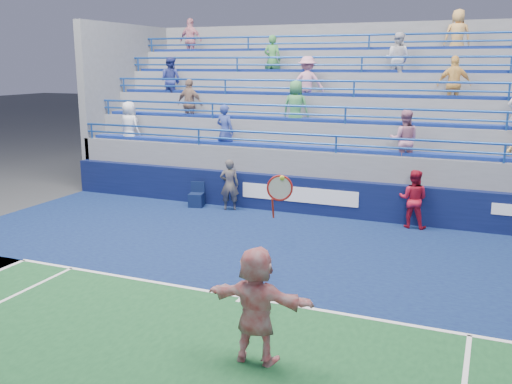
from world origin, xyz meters
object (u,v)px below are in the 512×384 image
at_px(judge_chair, 197,199).
at_px(line_judge, 229,185).
at_px(ball_girl, 413,199).
at_px(tennis_player, 257,305).

height_order(judge_chair, line_judge, line_judge).
relative_size(judge_chair, ball_girl, 0.48).
height_order(tennis_player, ball_girl, tennis_player).
bearing_deg(ball_girl, judge_chair, 4.58).
distance_m(judge_chair, line_judge, 1.25).
relative_size(line_judge, ball_girl, 0.98).
bearing_deg(line_judge, judge_chair, -20.57).
relative_size(judge_chair, line_judge, 0.49).
relative_size(tennis_player, line_judge, 1.83).
distance_m(tennis_player, ball_girl, 8.34).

